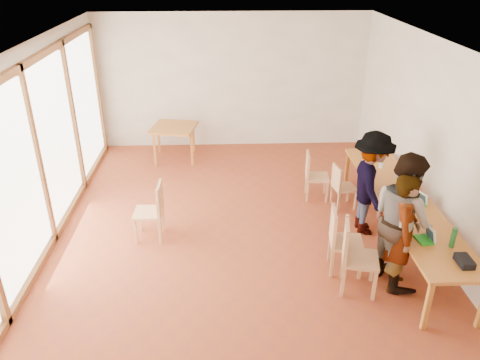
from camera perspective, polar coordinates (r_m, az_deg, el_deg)
The scene contains 24 objects.
ground at distance 7.61m, azimuth -0.08°, elevation -6.91°, with size 8.00×8.00×0.00m, color #943E23.
wall_back at distance 10.70m, azimuth -0.96°, elevation 11.88°, with size 6.00×0.10×3.00m, color #EFE4CE.
wall_right at distance 7.62m, azimuth 23.12°, elevation 3.64°, with size 0.10×8.00×3.00m, color #EFE4CE.
window_wall at distance 7.41m, azimuth -23.65°, elevation 2.90°, with size 0.10×8.00×3.00m, color white.
ceiling at distance 6.46m, azimuth -0.10°, elevation 16.09°, with size 6.00×8.00×0.04m, color white.
communal_table at distance 7.59m, azimuth 19.21°, elevation -2.45°, with size 0.80×4.00×0.75m.
side_table at distance 10.23m, azimuth -8.06°, elevation 6.07°, with size 0.90×0.90×0.75m.
chair_near at distance 6.71m, azimuth 12.05°, elevation -6.48°, with size 0.51×0.51×0.52m.
chair_mid at distance 6.39m, azimuth 13.59°, elevation -8.24°, with size 0.56×0.56×0.54m.
chair_far at distance 8.61m, azimuth 8.80°, elevation 1.09°, with size 0.45×0.45×0.47m.
chair_empty at distance 8.39m, azimuth 12.16°, elevation -0.30°, with size 0.43×0.43×0.43m.
chair_spare at distance 7.42m, azimuth -10.44°, elevation -3.08°, with size 0.45×0.45×0.50m.
person_near at distance 6.49m, azimuth 19.23°, elevation -6.13°, with size 0.62×0.40×1.69m, color gray.
person_mid at distance 6.59m, azimuth 19.15°, elevation -4.53°, with size 0.92×0.72×1.90m, color gray.
person_far at distance 7.63m, azimuth 15.62°, elevation -0.44°, with size 1.11×0.64×1.72m, color gray.
laptop_near at distance 6.60m, azimuth 21.82°, elevation -6.44°, with size 0.24×0.26×0.20m.
laptop_mid at distance 7.47m, azimuth 21.05°, elevation -2.38°, with size 0.26×0.27×0.18m.
laptop_far at distance 7.84m, azimuth 19.91°, elevation -0.79°, with size 0.24×0.26×0.19m.
yellow_mug at distance 7.13m, azimuth 18.36°, elevation -3.33°, with size 0.13×0.13×0.11m, color gold.
green_bottle at distance 6.55m, azimuth 24.57°, elevation -6.40°, with size 0.07×0.07×0.28m, color #1D6228.
clear_glass at distance 8.49m, azimuth 16.80°, elevation 1.72°, with size 0.07×0.07×0.09m, color silver.
condiment_cup at distance 8.19m, azimuth 19.62°, elevation 0.26°, with size 0.08×0.08×0.06m, color white.
pink_phone at distance 6.65m, azimuth 22.58°, elevation -6.84°, with size 0.05×0.10×0.01m, color #E95276.
black_pouch at distance 6.32m, azimuth 25.69°, elevation -8.91°, with size 0.16×0.26×0.09m, color black.
Camera 1 is at (-0.25, -6.36, 4.17)m, focal length 35.00 mm.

